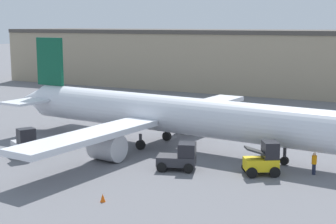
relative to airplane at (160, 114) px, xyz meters
The scene contains 8 objects.
ground_plane 3.22m from the airplane, ahead, with size 400.00×400.00×0.00m, color slate.
terminal_building 45.57m from the airplane, 96.85° to the left, with size 97.33×18.24×10.47m.
airplane is the anchor object (origin of this frame).
ground_crew_worker 15.50m from the airplane, 10.81° to the right, with size 0.39×0.39×1.76m.
baggage_tug 8.61m from the airplane, 50.74° to the right, with size 3.45×2.86×2.20m.
belt_loader_truck 12.69m from the airplane, 22.25° to the right, with size 3.19×2.95×2.61m.
pushback_tug 12.61m from the airplane, 133.27° to the right, with size 3.15×2.84×2.61m.
safety_cone_near 16.33m from the airplane, 75.17° to the right, with size 0.36×0.36×0.55m.
Camera 1 is at (21.83, -42.07, 11.52)m, focal length 55.00 mm.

